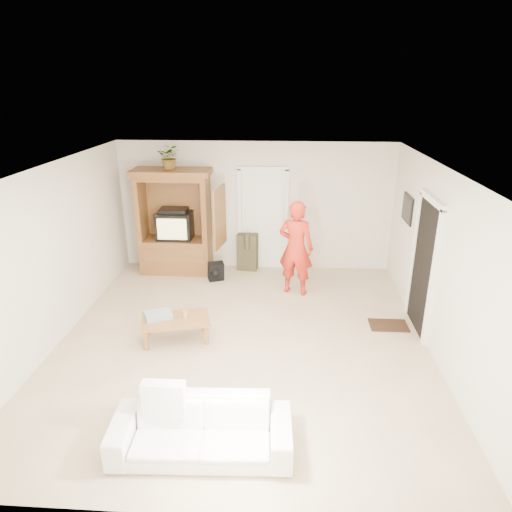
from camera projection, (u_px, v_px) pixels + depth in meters
The scene contains 19 objects.
floor at pixel (243, 341), 6.90m from camera, with size 6.00×6.00×0.00m, color tan.
ceiling at pixel (241, 169), 5.97m from camera, with size 6.00×6.00×0.00m, color white.
wall_back at pixel (256, 207), 9.23m from camera, with size 5.50×5.50×0.00m, color silver.
wall_front at pixel (207, 399), 3.64m from camera, with size 5.50×5.50×0.00m, color silver.
wall_left at pixel (53, 257), 6.60m from camera, with size 6.00×6.00×0.00m, color silver.
wall_right at pixel (440, 266), 6.27m from camera, with size 6.00×6.00×0.00m, color silver.
armoire at pixel (176, 229), 9.15m from camera, with size 1.82×1.14×2.10m.
door_back at pixel (263, 221), 9.30m from camera, with size 0.85×0.05×2.04m, color white.
doorway_right at pixel (424, 268), 6.93m from camera, with size 0.05×0.90×2.04m, color black.
framed_picture at pixel (408, 209), 7.94m from camera, with size 0.03×0.60×0.48m, color black.
doormat at pixel (389, 325), 7.32m from camera, with size 0.60×0.40×0.02m, color #382316.
plant at pixel (170, 157), 8.61m from camera, with size 0.43×0.37×0.47m, color #4C7238.
man at pixel (296, 248), 8.18m from camera, with size 0.64×0.42×1.75m, color red.
sofa at pixel (202, 430), 4.75m from camera, with size 1.88×0.73×0.55m, color white.
coffee_table at pixel (176, 321), 6.82m from camera, with size 1.10×0.77×0.37m.
towel at pixel (159, 315), 6.80m from camera, with size 0.38×0.28×0.08m, color #C84269.
candle at pixel (185, 314), 6.82m from camera, with size 0.08×0.08×0.10m, color tan.
backpack_black at pixel (216, 272), 8.93m from camera, with size 0.30×0.17×0.37m, color black, non-canonical shape.
backpack_olive at pixel (248, 252), 9.43m from camera, with size 0.40×0.30×0.76m, color #47442B, non-canonical shape.
Camera 1 is at (0.59, -5.96, 3.67)m, focal length 32.00 mm.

